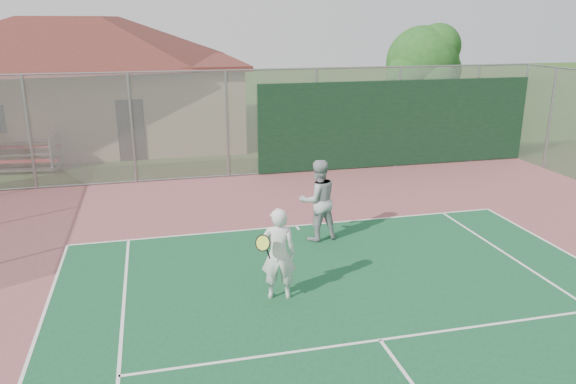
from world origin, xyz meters
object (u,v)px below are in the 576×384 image
at_px(player_white_front, 278,254).
at_px(player_grey_back, 318,201).
at_px(bleachers, 11,151).
at_px(clubhouse, 77,67).
at_px(tree, 424,65).

relative_size(player_white_front, player_grey_back, 0.91).
bearing_deg(bleachers, clubhouse, 73.77).
bearing_deg(tree, clubhouse, 164.74).
bearing_deg(player_grey_back, tree, -136.23).
xyz_separation_m(bleachers, tree, (15.97, 0.77, 2.60)).
bearing_deg(player_white_front, player_grey_back, -109.11).
distance_m(clubhouse, player_grey_back, 15.21).
xyz_separation_m(clubhouse, player_white_front, (5.01, -16.22, -2.23)).
distance_m(bleachers, player_grey_back, 12.36).
relative_size(bleachers, player_grey_back, 1.75).
bearing_deg(bleachers, tree, 9.48).
height_order(tree, player_white_front, tree).
bearing_deg(tree, bleachers, -177.24).
distance_m(player_white_front, player_grey_back, 3.09).
height_order(clubhouse, player_grey_back, clubhouse).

